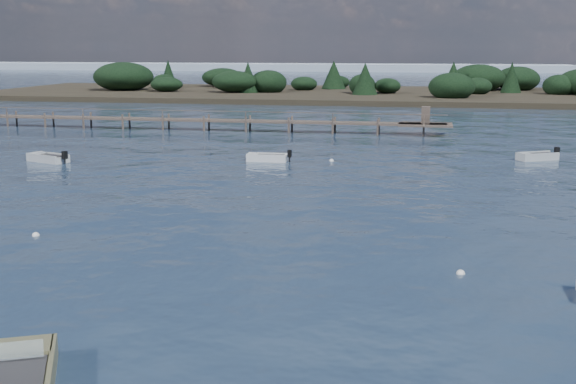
% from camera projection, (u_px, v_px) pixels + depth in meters
% --- Properties ---
extents(ground, '(400.00, 400.00, 0.00)m').
position_uv_depth(ground, '(389.00, 122.00, 80.28)').
color(ground, '#182639').
rests_on(ground, ground).
extents(tender_far_white, '(3.25, 1.20, 1.11)m').
position_uv_depth(tender_far_white, '(267.00, 159.00, 52.46)').
color(tender_far_white, silver).
rests_on(tender_far_white, ground).
extents(tender_far_grey, '(3.62, 2.42, 1.16)m').
position_uv_depth(tender_far_grey, '(48.00, 159.00, 52.25)').
color(tender_far_grey, '#A4A8AB').
rests_on(tender_far_grey, ground).
extents(tender_far_grey_b, '(3.27, 2.45, 1.14)m').
position_uv_depth(tender_far_grey_b, '(537.00, 158.00, 53.03)').
color(tender_far_grey_b, '#A4A8AB').
rests_on(tender_far_grey_b, ground).
extents(buoy_b, '(0.32, 0.32, 0.32)m').
position_uv_depth(buoy_b, '(461.00, 274.00, 26.44)').
color(buoy_b, silver).
rests_on(buoy_b, ground).
extents(buoy_c, '(0.32, 0.32, 0.32)m').
position_uv_depth(buoy_c, '(36.00, 236.00, 31.78)').
color(buoy_c, silver).
rests_on(buoy_c, ground).
extents(buoy_e, '(0.32, 0.32, 0.32)m').
position_uv_depth(buoy_e, '(332.00, 161.00, 52.64)').
color(buoy_e, silver).
rests_on(buoy_e, ground).
extents(jetty, '(64.50, 3.20, 3.40)m').
position_uv_depth(jetty, '(166.00, 120.00, 72.60)').
color(jetty, brown).
rests_on(jetty, ground).
extents(far_headland, '(190.00, 40.00, 5.80)m').
position_uv_depth(far_headland, '(563.00, 87.00, 113.69)').
color(far_headland, black).
rests_on(far_headland, ground).
extents(distant_haze, '(280.00, 20.00, 2.40)m').
position_uv_depth(distant_haze, '(165.00, 70.00, 260.71)').
color(distant_haze, '#94A3B7').
rests_on(distant_haze, ground).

